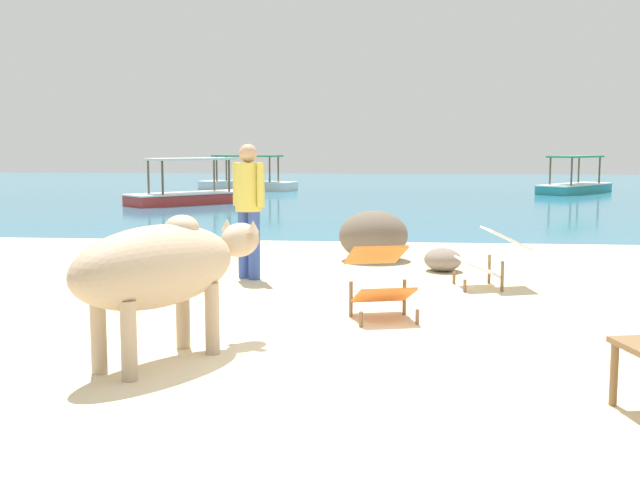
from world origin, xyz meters
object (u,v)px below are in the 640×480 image
boat_white (248,183)px  boat_teal (575,185)px  deck_chair_far (492,254)px  deck_chair_near (379,277)px  person_standing (249,201)px  boat_red (190,194)px  cow (162,267)px

boat_white → boat_teal: bearing=11.1°
deck_chair_far → boat_teal: (5.10, 18.80, -0.13)m
deck_chair_far → boat_white: boat_white is taller
deck_chair_near → deck_chair_far: size_ratio=1.05×
person_standing → boat_red: size_ratio=0.47×
person_standing → boat_red: 12.91m
boat_red → boat_teal: bearing=-19.3°
deck_chair_far → boat_white: size_ratio=0.22×
deck_chair_far → boat_teal: size_ratio=0.23×
cow → boat_white: (-3.79, 22.95, -0.46)m
boat_white → boat_red: (-0.29, -7.06, 0.00)m
cow → deck_chair_far: size_ratio=2.21×
person_standing → boat_teal: person_standing is taller
person_standing → cow: bearing=36.6°
boat_white → person_standing: bearing=-63.9°
deck_chair_near → deck_chair_far: same height
cow → deck_chair_far: (2.79, 3.32, -0.33)m
boat_red → boat_teal: 13.50m
boat_white → boat_teal: size_ratio=1.07×
deck_chair_near → person_standing: (-1.61, 1.98, 0.56)m
boat_red → person_standing: bearing=-118.6°
cow → boat_teal: bearing=9.3°
deck_chair_far → person_standing: bearing=-15.4°
person_standing → boat_red: bearing=-125.9°
boat_white → boat_teal: same height
cow → boat_teal: (7.89, 22.12, -0.46)m
boat_red → cow: bearing=-122.4°
boat_teal → boat_white: bearing=124.0°
deck_chair_far → boat_white: (-6.58, 19.64, -0.13)m
deck_chair_far → boat_teal: bearing=-114.0°
cow → boat_red: size_ratio=0.54×
cow → person_standing: person_standing is taller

